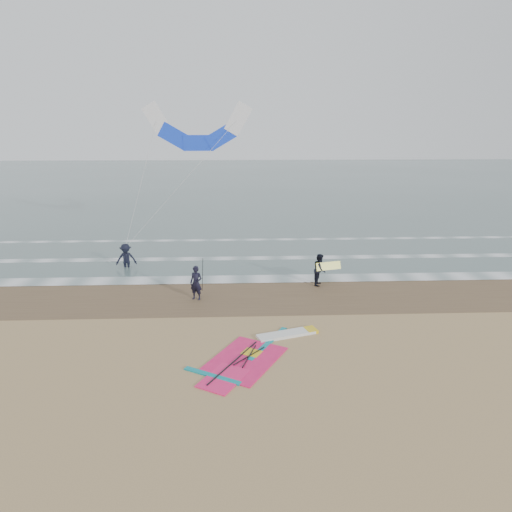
{
  "coord_description": "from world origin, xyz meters",
  "views": [
    {
      "loc": [
        -1.27,
        -14.09,
        7.77
      ],
      "look_at": [
        -0.48,
        5.0,
        2.2
      ],
      "focal_mm": 32.0,
      "sensor_mm": 36.0,
      "label": 1
    }
  ],
  "objects_px": {
    "person_wading": "(126,253)",
    "windsurf_rig": "(258,353)",
    "person_standing": "(196,283)",
    "surf_kite": "(198,131)",
    "person_walking": "(320,270)"
  },
  "relations": [
    {
      "from": "person_standing",
      "to": "surf_kite",
      "type": "height_order",
      "value": "surf_kite"
    },
    {
      "from": "person_standing",
      "to": "windsurf_rig",
      "type": "bearing_deg",
      "value": -42.99
    },
    {
      "from": "person_standing",
      "to": "surf_kite",
      "type": "xyz_separation_m",
      "value": [
        -0.37,
        8.4,
        6.54
      ]
    },
    {
      "from": "windsurf_rig",
      "to": "person_walking",
      "type": "xyz_separation_m",
      "value": [
        3.41,
        6.96,
        0.77
      ]
    },
    {
      "from": "person_standing",
      "to": "surf_kite",
      "type": "bearing_deg",
      "value": 113.44
    },
    {
      "from": "person_standing",
      "to": "person_wading",
      "type": "bearing_deg",
      "value": 152.11
    },
    {
      "from": "person_walking",
      "to": "person_standing",
      "type": "bearing_deg",
      "value": 125.3
    },
    {
      "from": "person_standing",
      "to": "person_walking",
      "type": "relative_size",
      "value": 1.0
    },
    {
      "from": "windsurf_rig",
      "to": "person_standing",
      "type": "distance_m",
      "value": 5.88
    },
    {
      "from": "person_wading",
      "to": "surf_kite",
      "type": "height_order",
      "value": "surf_kite"
    },
    {
      "from": "person_wading",
      "to": "windsurf_rig",
      "type": "bearing_deg",
      "value": -62.3
    },
    {
      "from": "person_standing",
      "to": "person_wading",
      "type": "height_order",
      "value": "person_wading"
    },
    {
      "from": "windsurf_rig",
      "to": "person_walking",
      "type": "bearing_deg",
      "value": 63.9
    },
    {
      "from": "person_standing",
      "to": "person_wading",
      "type": "distance_m",
      "value": 6.54
    },
    {
      "from": "windsurf_rig",
      "to": "person_walking",
      "type": "distance_m",
      "value": 7.79
    }
  ]
}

